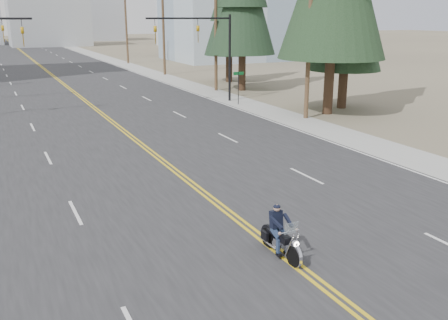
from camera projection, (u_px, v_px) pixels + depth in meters
The scene contains 13 objects.
road at pixel (41, 67), 70.36m from camera, with size 20.00×200.00×0.01m, color #303033.
sidewalk_right at pixel (122, 64), 75.11m from camera, with size 3.00×200.00×0.01m, color #A5A5A0.
traffic_mast_right at pixel (207, 41), 39.74m from camera, with size 7.10×0.26×7.00m.
street_sign at pixel (238, 82), 39.63m from camera, with size 0.90×0.06×2.62m.
utility_pole_b at pixel (310, 30), 33.11m from camera, with size 2.20×0.30×11.50m.
utility_pole_c at pixel (216, 29), 46.19m from camera, with size 2.20×0.30×11.00m.
utility_pole_d at pixel (163, 24), 59.13m from camera, with size 2.20×0.30×11.50m.
utility_pole_e at pixel (126, 24), 73.94m from camera, with size 2.20×0.30×11.00m.
haze_bldg_b at pixel (48, 16), 119.44m from camera, with size 18.00×14.00×14.00m, color #ADB2B7.
haze_bldg_c at pixel (195, 7), 119.11m from camera, with size 16.00×12.00×18.00m, color #B7BCC6.
haze_bldg_e at pixel (98, 19), 148.43m from camera, with size 14.00×14.00×12.00m, color #B7BCC6.
motorcyclist at pixel (281, 232), 14.54m from camera, with size 0.85×1.97×1.54m, color black, non-canonical shape.
conifer_far at pixel (229, 3), 51.98m from camera, with size 5.34×5.34×14.31m.
Camera 1 is at (-7.36, -5.43, 6.82)m, focal length 40.00 mm.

